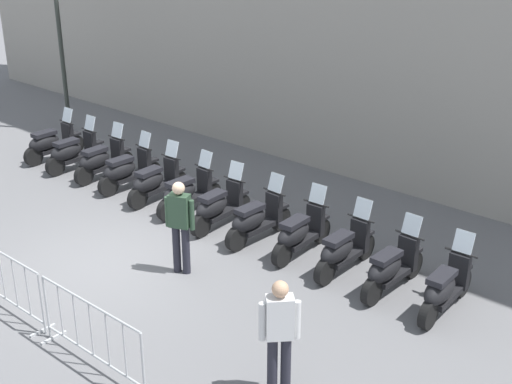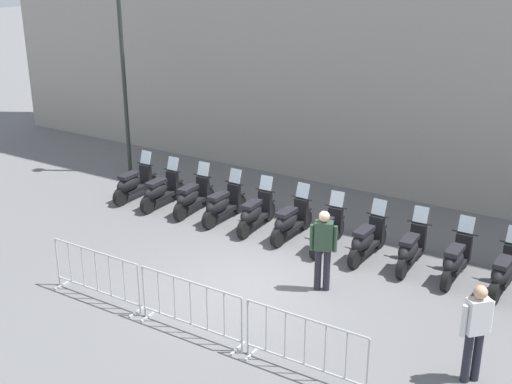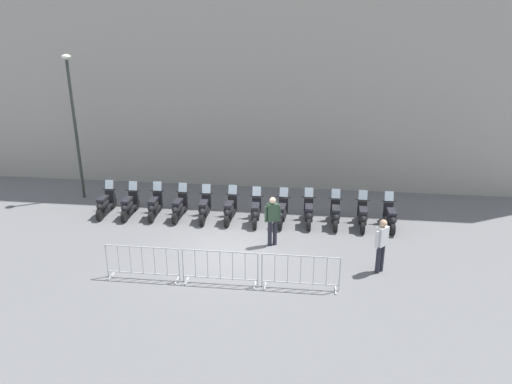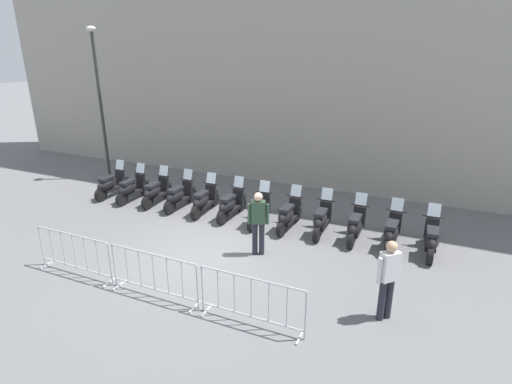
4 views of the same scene
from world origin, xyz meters
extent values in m
plane|color=slate|center=(0.00, 0.00, 0.00)|extent=(120.00, 120.00, 0.00)
cube|color=#9E998E|center=(-1.09, 7.52, 6.28)|extent=(28.06, 6.38, 12.55)
cylinder|color=black|center=(-5.81, 2.36, 0.24)|extent=(0.21, 0.50, 0.48)
cylinder|color=black|center=(-5.63, 1.14, 0.24)|extent=(0.21, 0.50, 0.48)
cube|color=black|center=(-5.72, 1.75, 0.28)|extent=(0.41, 0.90, 0.10)
ellipsoid|color=black|center=(-5.68, 1.47, 0.52)|extent=(0.48, 0.88, 0.40)
cube|color=black|center=(-5.68, 1.50, 0.74)|extent=(0.37, 0.63, 0.10)
cube|color=black|center=(-5.78, 2.18, 0.55)|extent=(0.36, 0.19, 0.60)
cylinder|color=black|center=(-5.78, 2.18, 0.88)|extent=(0.56, 0.12, 0.04)
cube|color=silver|center=(-5.79, 2.23, 1.06)|extent=(0.34, 0.19, 0.35)
cube|color=black|center=(-5.81, 2.36, 0.51)|extent=(0.25, 0.35, 0.06)
cylinder|color=black|center=(-4.83, 2.47, 0.24)|extent=(0.21, 0.50, 0.48)
cylinder|color=black|center=(-4.65, 1.24, 0.24)|extent=(0.21, 0.50, 0.48)
cube|color=black|center=(-4.74, 1.86, 0.28)|extent=(0.40, 0.90, 0.10)
ellipsoid|color=black|center=(-4.70, 1.58, 0.52)|extent=(0.48, 0.88, 0.40)
cube|color=black|center=(-4.70, 1.61, 0.74)|extent=(0.37, 0.63, 0.10)
cube|color=black|center=(-4.81, 2.28, 0.55)|extent=(0.36, 0.19, 0.60)
cylinder|color=black|center=(-4.81, 2.28, 0.88)|extent=(0.56, 0.12, 0.04)
cube|color=silver|center=(-4.81, 2.33, 1.06)|extent=(0.34, 0.19, 0.35)
cube|color=black|center=(-4.83, 2.47, 0.51)|extent=(0.24, 0.35, 0.06)
cylinder|color=black|center=(-3.90, 2.69, 0.24)|extent=(0.23, 0.50, 0.48)
cylinder|color=black|center=(-3.66, 1.47, 0.24)|extent=(0.23, 0.50, 0.48)
cube|color=black|center=(-3.78, 2.08, 0.28)|extent=(0.44, 0.91, 0.10)
ellipsoid|color=black|center=(-3.73, 1.80, 0.52)|extent=(0.52, 0.89, 0.40)
cube|color=black|center=(-3.73, 1.83, 0.74)|extent=(0.39, 0.64, 0.10)
cube|color=black|center=(-3.86, 2.50, 0.55)|extent=(0.36, 0.20, 0.60)
cylinder|color=black|center=(-3.86, 2.50, 0.88)|extent=(0.56, 0.14, 0.04)
cube|color=silver|center=(-3.87, 2.55, 1.06)|extent=(0.34, 0.20, 0.35)
cube|color=black|center=(-3.90, 2.69, 0.51)|extent=(0.26, 0.35, 0.06)
cylinder|color=black|center=(-2.87, 2.81, 0.24)|extent=(0.19, 0.49, 0.48)
cylinder|color=black|center=(-2.73, 1.57, 0.24)|extent=(0.19, 0.49, 0.48)
cube|color=black|center=(-2.80, 2.19, 0.28)|extent=(0.37, 0.89, 0.10)
ellipsoid|color=black|center=(-2.77, 1.91, 0.52)|extent=(0.45, 0.87, 0.40)
cube|color=black|center=(-2.77, 1.94, 0.74)|extent=(0.34, 0.63, 0.10)
cube|color=black|center=(-2.85, 2.62, 0.55)|extent=(0.35, 0.18, 0.60)
cylinder|color=black|center=(-2.85, 2.62, 0.88)|extent=(0.56, 0.10, 0.04)
cube|color=silver|center=(-2.86, 2.67, 1.06)|extent=(0.33, 0.17, 0.35)
cube|color=black|center=(-2.87, 2.81, 0.51)|extent=(0.23, 0.34, 0.06)
cylinder|color=black|center=(-1.94, 2.91, 0.24)|extent=(0.23, 0.50, 0.48)
cylinder|color=black|center=(-1.70, 1.69, 0.24)|extent=(0.23, 0.50, 0.48)
cube|color=black|center=(-1.82, 2.30, 0.28)|extent=(0.44, 0.91, 0.10)
ellipsoid|color=black|center=(-1.77, 2.03, 0.52)|extent=(0.52, 0.89, 0.40)
cube|color=black|center=(-1.78, 2.06, 0.74)|extent=(0.39, 0.64, 0.10)
cube|color=black|center=(-1.91, 2.73, 0.55)|extent=(0.36, 0.20, 0.60)
cylinder|color=black|center=(-1.91, 2.73, 0.88)|extent=(0.56, 0.14, 0.04)
cube|color=silver|center=(-1.92, 2.78, 1.06)|extent=(0.34, 0.20, 0.35)
cube|color=black|center=(-1.94, 2.91, 0.51)|extent=(0.26, 0.35, 0.06)
cylinder|color=black|center=(-0.92, 3.07, 0.24)|extent=(0.19, 0.49, 0.48)
cylinder|color=black|center=(-0.79, 1.84, 0.24)|extent=(0.19, 0.49, 0.48)
cube|color=black|center=(-0.85, 2.46, 0.28)|extent=(0.37, 0.89, 0.10)
ellipsoid|color=black|center=(-0.82, 2.18, 0.52)|extent=(0.45, 0.87, 0.40)
cube|color=black|center=(-0.83, 2.21, 0.74)|extent=(0.34, 0.63, 0.10)
cube|color=black|center=(-0.90, 2.89, 0.55)|extent=(0.35, 0.18, 0.60)
cylinder|color=black|center=(-0.90, 2.89, 0.88)|extent=(0.56, 0.10, 0.04)
cube|color=silver|center=(-0.90, 2.94, 1.06)|extent=(0.33, 0.17, 0.35)
cube|color=black|center=(-0.92, 3.07, 0.51)|extent=(0.23, 0.34, 0.06)
cylinder|color=black|center=(0.01, 3.14, 0.24)|extent=(0.23, 0.50, 0.48)
cylinder|color=black|center=(0.25, 1.92, 0.24)|extent=(0.23, 0.50, 0.48)
cube|color=black|center=(0.13, 2.53, 0.28)|extent=(0.44, 0.91, 0.10)
ellipsoid|color=black|center=(0.19, 2.25, 0.52)|extent=(0.52, 0.89, 0.40)
cube|color=black|center=(0.18, 2.28, 0.74)|extent=(0.39, 0.64, 0.10)
cube|color=black|center=(0.05, 2.95, 0.55)|extent=(0.36, 0.20, 0.60)
cylinder|color=black|center=(0.05, 2.95, 0.88)|extent=(0.56, 0.14, 0.04)
cube|color=silver|center=(0.04, 3.00, 1.06)|extent=(0.34, 0.20, 0.35)
cube|color=black|center=(0.01, 3.14, 0.51)|extent=(0.26, 0.35, 0.06)
cylinder|color=black|center=(1.04, 3.31, 0.24)|extent=(0.19, 0.49, 0.48)
cylinder|color=black|center=(1.16, 2.08, 0.24)|extent=(0.19, 0.49, 0.48)
cube|color=black|center=(1.10, 2.70, 0.28)|extent=(0.36, 0.89, 0.10)
ellipsoid|color=black|center=(1.13, 2.42, 0.52)|extent=(0.44, 0.87, 0.40)
cube|color=black|center=(1.13, 2.45, 0.74)|extent=(0.34, 0.62, 0.10)
cube|color=black|center=(1.06, 3.13, 0.55)|extent=(0.35, 0.17, 0.60)
cylinder|color=black|center=(1.06, 3.13, 0.88)|extent=(0.56, 0.09, 0.04)
cube|color=silver|center=(1.05, 3.18, 1.06)|extent=(0.33, 0.17, 0.35)
cube|color=black|center=(1.04, 3.31, 0.51)|extent=(0.23, 0.34, 0.06)
cylinder|color=black|center=(1.95, 3.53, 0.24)|extent=(0.23, 0.50, 0.48)
cylinder|color=black|center=(2.18, 2.32, 0.24)|extent=(0.23, 0.50, 0.48)
cube|color=black|center=(2.06, 2.92, 0.28)|extent=(0.43, 0.90, 0.10)
ellipsoid|color=black|center=(2.11, 2.65, 0.52)|extent=(0.51, 0.89, 0.40)
cube|color=black|center=(2.11, 2.68, 0.74)|extent=(0.39, 0.64, 0.10)
cube|color=black|center=(1.98, 3.35, 0.55)|extent=(0.36, 0.20, 0.60)
cylinder|color=black|center=(1.98, 3.35, 0.88)|extent=(0.56, 0.14, 0.04)
cube|color=silver|center=(1.97, 3.40, 1.06)|extent=(0.34, 0.20, 0.35)
cube|color=black|center=(1.95, 3.53, 0.51)|extent=(0.26, 0.35, 0.06)
cylinder|color=black|center=(2.95, 3.67, 0.24)|extent=(0.21, 0.49, 0.48)
cylinder|color=black|center=(3.12, 2.44, 0.24)|extent=(0.21, 0.49, 0.48)
cube|color=black|center=(3.04, 3.05, 0.28)|extent=(0.40, 0.90, 0.10)
ellipsoid|color=black|center=(3.08, 2.78, 0.52)|extent=(0.48, 0.88, 0.40)
cube|color=black|center=(3.07, 2.81, 0.74)|extent=(0.36, 0.63, 0.10)
cube|color=black|center=(2.98, 3.48, 0.55)|extent=(0.36, 0.19, 0.60)
cylinder|color=black|center=(2.98, 3.48, 0.88)|extent=(0.56, 0.11, 0.04)
cube|color=silver|center=(2.97, 3.53, 1.06)|extent=(0.34, 0.18, 0.35)
cube|color=black|center=(2.95, 3.67, 0.51)|extent=(0.24, 0.35, 0.06)
cylinder|color=black|center=(3.95, 3.79, 0.24)|extent=(0.19, 0.49, 0.48)
cylinder|color=black|center=(4.08, 2.55, 0.24)|extent=(0.19, 0.49, 0.48)
cube|color=black|center=(4.01, 3.17, 0.28)|extent=(0.37, 0.89, 0.10)
ellipsoid|color=black|center=(4.05, 2.89, 0.52)|extent=(0.45, 0.87, 0.40)
cube|color=black|center=(4.04, 2.92, 0.74)|extent=(0.34, 0.63, 0.10)
cube|color=black|center=(3.97, 3.60, 0.55)|extent=(0.35, 0.18, 0.60)
cylinder|color=black|center=(3.97, 3.60, 0.88)|extent=(0.56, 0.10, 0.04)
cube|color=silver|center=(3.96, 3.65, 1.06)|extent=(0.33, 0.17, 0.35)
cube|color=black|center=(3.95, 3.79, 0.51)|extent=(0.23, 0.34, 0.06)
cylinder|color=black|center=(4.88, 3.90, 0.24)|extent=(0.23, 0.50, 0.48)
cylinder|color=black|center=(5.10, 2.69, 0.24)|extent=(0.23, 0.50, 0.48)
cube|color=black|center=(4.99, 3.30, 0.28)|extent=(0.43, 0.90, 0.10)
ellipsoid|color=black|center=(5.04, 3.02, 0.52)|extent=(0.51, 0.89, 0.40)
cube|color=black|center=(5.04, 3.05, 0.74)|extent=(0.38, 0.64, 0.10)
cube|color=black|center=(4.91, 3.72, 0.55)|extent=(0.36, 0.20, 0.60)
cylinder|color=black|center=(4.91, 3.72, 0.88)|extent=(0.56, 0.14, 0.04)
cube|color=silver|center=(4.90, 3.77, 1.06)|extent=(0.34, 0.20, 0.35)
cube|color=black|center=(4.88, 3.90, 0.51)|extent=(0.26, 0.35, 0.06)
cube|color=#B2B5B7|center=(-3.00, -2.52, 0.02)|extent=(0.10, 0.44, 0.04)
cube|color=#B2B5B7|center=(-1.00, -2.23, 0.02)|extent=(0.10, 0.44, 0.04)
cylinder|color=#B2B5B7|center=(-3.09, -2.53, 0.53)|extent=(0.04, 0.04, 1.05)
cylinder|color=#B2B5B7|center=(-0.91, -2.22, 0.53)|extent=(0.04, 0.04, 1.05)
cylinder|color=#B2B5B7|center=(-2.00, -2.37, 1.05)|extent=(2.18, 0.35, 0.04)
cylinder|color=#B2B5B7|center=(-2.00, -2.37, 0.18)|extent=(2.18, 0.35, 0.04)
cylinder|color=#B2B5B7|center=(-2.72, -2.48, 0.61)|extent=(0.02, 0.02, 0.87)
cylinder|color=#B2B5B7|center=(-2.36, -2.42, 0.61)|extent=(0.02, 0.02, 0.87)
cylinder|color=#B2B5B7|center=(-2.00, -2.37, 0.61)|extent=(0.02, 0.02, 0.87)
cylinder|color=#B2B5B7|center=(-1.64, -2.32, 0.61)|extent=(0.02, 0.02, 0.87)
cylinder|color=#B2B5B7|center=(-1.27, -2.27, 0.61)|extent=(0.02, 0.02, 0.87)
cube|color=#B2B5B7|center=(-0.71, -2.19, 0.02)|extent=(0.10, 0.44, 0.04)
cube|color=#B2B5B7|center=(1.30, -1.90, 0.02)|extent=(0.10, 0.44, 0.04)
cylinder|color=#B2B5B7|center=(-0.79, -2.20, 0.53)|extent=(0.04, 0.04, 1.05)
cylinder|color=#B2B5B7|center=(1.38, -1.88, 0.53)|extent=(0.04, 0.04, 1.05)
cylinder|color=#B2B5B7|center=(0.30, -2.04, 1.05)|extent=(2.18, 0.35, 0.04)
cylinder|color=#B2B5B7|center=(0.30, -2.04, 0.18)|extent=(2.18, 0.35, 0.04)
cylinder|color=#B2B5B7|center=(-0.43, -2.15, 0.61)|extent=(0.02, 0.02, 0.87)
cylinder|color=#B2B5B7|center=(-0.07, -2.09, 0.61)|extent=(0.02, 0.02, 0.87)
cylinder|color=#B2B5B7|center=(0.30, -2.04, 0.61)|extent=(0.02, 0.02, 0.87)
cylinder|color=#B2B5B7|center=(0.66, -1.99, 0.61)|extent=(0.02, 0.02, 0.87)
cylinder|color=#B2B5B7|center=(1.02, -1.94, 0.61)|extent=(0.02, 0.02, 0.87)
cube|color=#B2B5B7|center=(1.59, -1.85, 0.02)|extent=(0.10, 0.44, 0.04)
cube|color=#B2B5B7|center=(3.59, -1.56, 0.02)|extent=(0.10, 0.44, 0.04)
cylinder|color=#B2B5B7|center=(1.50, -1.87, 0.53)|extent=(0.04, 0.04, 1.05)
cylinder|color=#B2B5B7|center=(3.68, -1.55, 0.53)|extent=(0.04, 0.04, 1.05)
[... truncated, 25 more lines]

